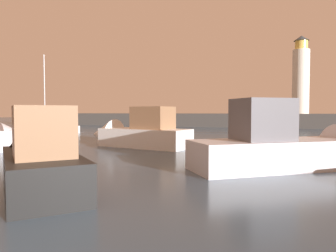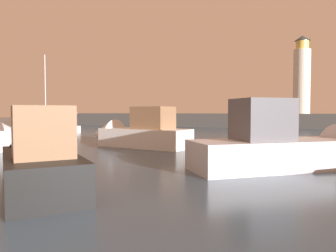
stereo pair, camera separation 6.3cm
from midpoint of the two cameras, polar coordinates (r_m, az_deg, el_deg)
ground_plane at (r=26.21m, az=7.71°, el=-2.51°), size 220.00×220.00×0.00m
breakwater at (r=49.96m, az=14.06°, el=1.00°), size 87.59×6.36×2.05m
lighthouse at (r=49.87m, az=22.99°, el=8.15°), size 2.34×2.34×11.18m
motorboat_1 at (r=21.38m, az=-6.34°, el=-1.32°), size 8.00×3.79×3.11m
motorboat_3 at (r=14.11m, az=22.69°, el=-3.57°), size 8.23×7.01×3.30m
motorboat_5 at (r=10.85m, az=-22.36°, el=-5.85°), size 6.20×5.76×2.78m
sailboat_moored at (r=36.50m, az=-20.15°, el=-0.50°), size 5.74×4.66×8.43m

